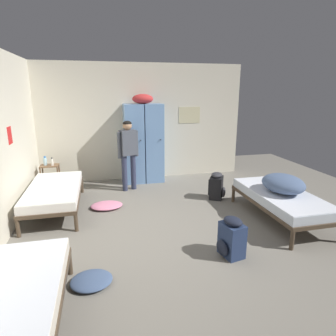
% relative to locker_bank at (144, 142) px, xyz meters
% --- Properties ---
extents(ground_plane, '(9.51, 9.51, 0.00)m').
position_rel_locker_bank_xyz_m(ground_plane, '(0.03, -2.69, -0.97)').
color(ground_plane, slate).
extents(room_backdrop, '(5.01, 6.00, 2.78)m').
position_rel_locker_bank_xyz_m(room_backdrop, '(-1.31, -1.32, 0.42)').
color(room_backdrop, beige).
rests_on(room_backdrop, ground_plane).
extents(locker_bank, '(0.90, 0.55, 2.07)m').
position_rel_locker_bank_xyz_m(locker_bank, '(0.00, 0.00, 0.00)').
color(locker_bank, '#6B93C6').
rests_on(locker_bank, ground_plane).
extents(shelf_unit, '(0.38, 0.30, 0.57)m').
position_rel_locker_bank_xyz_m(shelf_unit, '(-2.12, -0.19, -0.62)').
color(shelf_unit, brown).
rests_on(shelf_unit, ground_plane).
extents(bed_right, '(0.90, 1.90, 0.49)m').
position_rel_locker_bank_xyz_m(bed_right, '(1.92, -2.71, -0.59)').
color(bed_right, '#473828').
rests_on(bed_right, ground_plane).
extents(bed_left_rear, '(0.90, 1.90, 0.49)m').
position_rel_locker_bank_xyz_m(bed_left_rear, '(-1.87, -1.44, -0.59)').
color(bed_left_rear, '#473828').
rests_on(bed_left_rear, ground_plane).
extents(bed_left_front, '(0.90, 1.90, 0.49)m').
position_rel_locker_bank_xyz_m(bed_left_front, '(-1.87, -4.41, -0.59)').
color(bed_left_front, '#473828').
rests_on(bed_left_front, ground_plane).
extents(bedding_heap, '(0.65, 0.79, 0.30)m').
position_rel_locker_bank_xyz_m(bedding_heap, '(1.95, -2.69, -0.33)').
color(bedding_heap, slate).
rests_on(bedding_heap, bed_right).
extents(person_traveler, '(0.46, 0.29, 1.53)m').
position_rel_locker_bank_xyz_m(person_traveler, '(-0.43, -0.57, -0.05)').
color(person_traveler, '#2D334C').
rests_on(person_traveler, ground_plane).
extents(water_bottle, '(0.07, 0.07, 0.20)m').
position_rel_locker_bank_xyz_m(water_bottle, '(-2.20, -0.17, -0.31)').
color(water_bottle, '#B2DBEA').
rests_on(water_bottle, shelf_unit).
extents(lotion_bottle, '(0.05, 0.05, 0.18)m').
position_rel_locker_bank_xyz_m(lotion_bottle, '(-2.05, -0.23, -0.32)').
color(lotion_bottle, white).
rests_on(lotion_bottle, shelf_unit).
extents(backpack_navy, '(0.38, 0.36, 0.55)m').
position_rel_locker_bank_xyz_m(backpack_navy, '(0.62, -3.57, -0.71)').
color(backpack_navy, navy).
rests_on(backpack_navy, ground_plane).
extents(backpack_black, '(0.41, 0.40, 0.55)m').
position_rel_locker_bank_xyz_m(backpack_black, '(1.26, -1.52, -0.71)').
color(backpack_black, black).
rests_on(backpack_black, ground_plane).
extents(clothes_pile_denim, '(0.48, 0.43, 0.09)m').
position_rel_locker_bank_xyz_m(clothes_pile_denim, '(-1.19, -3.75, -0.93)').
color(clothes_pile_denim, '#42567A').
rests_on(clothes_pile_denim, ground_plane).
extents(clothes_pile_pink, '(0.60, 0.46, 0.09)m').
position_rel_locker_bank_xyz_m(clothes_pile_pink, '(-0.96, -1.51, -0.93)').
color(clothes_pile_pink, pink).
rests_on(clothes_pile_pink, ground_plane).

